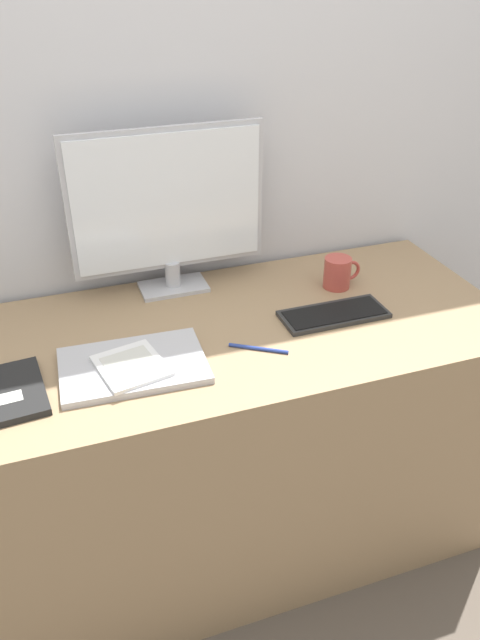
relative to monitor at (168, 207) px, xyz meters
The scene contains 9 objects.
ground_plane 1.10m from the monitor, 86.53° to the right, with size 10.00×10.00×0.00m, color brown.
wall_back 0.23m from the monitor, 76.28° to the left, with size 3.60×0.05×2.40m.
desk 0.67m from the monitor, 83.68° to the right, with size 1.57×0.65×0.76m.
monitor is the anchor object (origin of this frame).
keyboard 0.52m from the monitor, 39.06° to the right, with size 0.28×0.12×0.01m.
laptop 0.46m from the monitor, 117.57° to the right, with size 0.34×0.24×0.02m.
ereader 0.47m from the monitor, 117.23° to the right, with size 0.17×0.19×0.01m.
coffee_mug 0.51m from the monitor, 17.96° to the right, with size 0.11×0.08×0.09m.
pen 0.46m from the monitor, 72.69° to the right, with size 0.13×0.09×0.01m.
Camera 1 is at (-0.37, -1.07, 1.60)m, focal length 35.00 mm.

